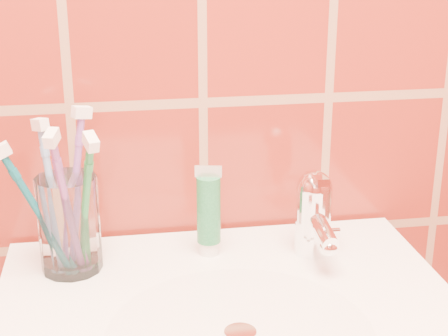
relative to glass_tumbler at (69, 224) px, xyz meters
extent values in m
cylinder|color=silver|center=(0.19, -0.19, -0.06)|extent=(0.30, 0.30, 0.00)
cylinder|color=white|center=(0.19, -0.19, -0.06)|extent=(0.04, 0.04, 0.00)
cylinder|color=white|center=(0.00, 0.00, 0.00)|extent=(0.09, 0.09, 0.13)
cylinder|color=white|center=(0.18, 0.01, -0.05)|extent=(0.03, 0.03, 0.02)
cylinder|color=#176434|center=(0.18, 0.01, 0.00)|extent=(0.03, 0.03, 0.09)
cube|color=beige|center=(0.18, 0.01, 0.06)|extent=(0.04, 0.00, 0.02)
cylinder|color=white|center=(0.32, -0.01, -0.02)|extent=(0.05, 0.05, 0.09)
sphere|color=white|center=(0.32, -0.01, 0.03)|extent=(0.05, 0.05, 0.05)
cylinder|color=white|center=(0.32, -0.04, -0.01)|extent=(0.02, 0.09, 0.03)
cube|color=white|center=(0.32, -0.02, 0.05)|extent=(0.02, 0.06, 0.01)
camera|label=1|loc=(0.07, -0.83, 0.37)|focal=55.00mm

